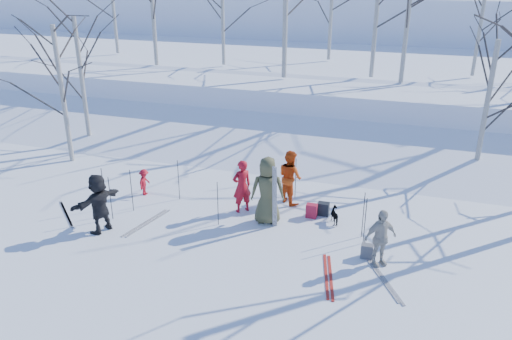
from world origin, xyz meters
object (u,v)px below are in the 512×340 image
(skier_red_seated, at_px, (145,182))
(backpack_red, at_px, (312,211))
(skier_grey_west, at_px, (99,203))
(skier_red_north, at_px, (242,186))
(backpack_dark, at_px, (323,209))
(backpack_grey, at_px, (367,251))
(dog, at_px, (336,216))
(skier_olive_center, at_px, (268,191))
(skier_redor_behind, at_px, (290,177))
(skier_cream_east, at_px, (380,238))

(skier_red_seated, distance_m, backpack_red, 5.51)
(skier_grey_west, bearing_deg, skier_red_seated, -161.29)
(skier_red_north, bearing_deg, backpack_dark, 147.09)
(backpack_red, bearing_deg, backpack_grey, -44.12)
(skier_red_seated, bearing_deg, dog, -92.99)
(skier_grey_west, distance_m, dog, 6.69)
(skier_olive_center, height_order, backpack_dark, skier_olive_center)
(skier_grey_west, bearing_deg, backpack_dark, 133.89)
(skier_redor_behind, xyz_separation_m, skier_cream_east, (3.00, -2.79, -0.11))
(skier_red_north, xyz_separation_m, backpack_red, (2.09, 0.26, -0.62))
(skier_red_seated, xyz_separation_m, skier_cream_east, (7.61, -1.87, 0.31))
(skier_red_north, distance_m, backpack_dark, 2.53)
(skier_red_seated, height_order, backpack_red, skier_red_seated)
(skier_redor_behind, distance_m, backpack_grey, 3.79)
(dog, distance_m, backpack_grey, 1.95)
(skier_grey_west, relative_size, backpack_grey, 4.51)
(skier_redor_behind, height_order, skier_cream_east, skier_redor_behind)
(skier_red_north, xyz_separation_m, dog, (2.83, 0.13, -0.59))
(skier_grey_west, bearing_deg, dog, 129.28)
(backpack_dark, bearing_deg, skier_red_north, -167.94)
(skier_red_seated, xyz_separation_m, backpack_grey, (7.32, -1.65, -0.25))
(skier_grey_west, bearing_deg, backpack_red, 133.04)
(skier_redor_behind, xyz_separation_m, backpack_grey, (2.70, -2.57, -0.67))
(backpack_grey, bearing_deg, skier_red_seated, 167.29)
(skier_redor_behind, distance_m, skier_grey_west, 5.71)
(skier_redor_behind, bearing_deg, backpack_grey, 176.13)
(backpack_red, xyz_separation_m, backpack_dark, (0.30, 0.25, -0.01))
(backpack_red, relative_size, backpack_grey, 1.11)
(skier_grey_west, height_order, backpack_red, skier_grey_west)
(skier_olive_center, height_order, skier_cream_east, skier_olive_center)
(skier_olive_center, relative_size, skier_redor_behind, 1.16)
(skier_olive_center, bearing_deg, backpack_dark, -163.14)
(skier_redor_behind, relative_size, skier_red_seated, 1.96)
(backpack_grey, bearing_deg, skier_cream_east, -36.21)
(skier_red_north, bearing_deg, dog, 137.73)
(backpack_grey, bearing_deg, skier_red_north, 159.03)
(backpack_dark, bearing_deg, backpack_red, -140.14)
(backpack_dark, bearing_deg, skier_olive_center, -147.60)
(dog, xyz_separation_m, backpack_grey, (1.07, -1.63, -0.04))
(skier_red_seated, relative_size, dog, 1.58)
(skier_red_seated, relative_size, backpack_dark, 2.19)
(skier_olive_center, relative_size, skier_red_seated, 2.28)
(skier_red_north, relative_size, dog, 2.98)
(skier_grey_west, height_order, backpack_dark, skier_grey_west)
(skier_redor_behind, relative_size, backpack_red, 4.08)
(skier_olive_center, bearing_deg, skier_red_seated, -23.03)
(skier_red_north, distance_m, backpack_grey, 4.23)
(skier_grey_west, bearing_deg, skier_red_north, 142.58)
(dog, relative_size, backpack_dark, 1.39)
(skier_red_north, bearing_deg, skier_grey_west, -9.54)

